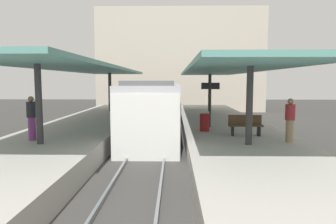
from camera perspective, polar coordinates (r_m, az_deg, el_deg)
The scene contains 15 objects.
ground_plane at distance 16.49m, azimuth -2.75°, elevation -5.86°, with size 80.00×80.00×0.00m, color #383835.
platform_left at distance 17.09m, azimuth -15.61°, elevation -3.95°, with size 4.40×28.00×1.00m, color #ADA8A0.
platform_right at distance 16.58m, azimuth 10.49°, elevation -4.13°, with size 4.40×28.00×1.00m, color #ADA8A0.
track_ballast at distance 16.48m, azimuth -2.75°, elevation -5.52°, with size 3.20×28.00×0.20m, color #423F3D.
rail_near_side at distance 16.51m, azimuth -5.26°, elevation -4.91°, with size 0.08×28.00×0.14m, color slate.
rail_far_side at distance 16.41m, azimuth -0.24°, elevation -4.95°, with size 0.08×28.00×0.14m, color slate.
commuter_train at distance 19.75m, azimuth -2.08°, elevation 1.11°, with size 2.78×15.62×3.10m.
canopy_left at distance 18.21m, azimuth -14.62°, elevation 7.53°, with size 4.18×21.00×3.06m.
canopy_right at distance 17.74m, azimuth 9.95°, elevation 7.42°, with size 4.18×21.00×2.98m.
platform_bench at distance 13.60m, azimuth 13.88°, elevation -2.22°, with size 1.40×0.41×0.86m.
platform_sign at distance 15.60m, azimuth 7.70°, elevation 3.15°, with size 0.90×0.08×2.21m.
litter_bin at distance 14.46m, azimuth 6.67°, elevation -1.89°, with size 0.44×0.44×0.80m, color maroon.
passenger_near_bench at distance 12.66m, azimuth 21.28°, elevation -1.26°, with size 0.36×0.36×1.64m.
passenger_mid_platform at distance 13.21m, azimuth -23.55°, elevation -0.91°, with size 0.36×0.36×1.71m.
station_building_backdrop at distance 36.20m, azimuth 2.21°, elevation 9.14°, with size 18.00×6.00×11.00m, color #A89E8E.
Camera 1 is at (1.11, -16.13, 3.29)m, focal length 33.53 mm.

